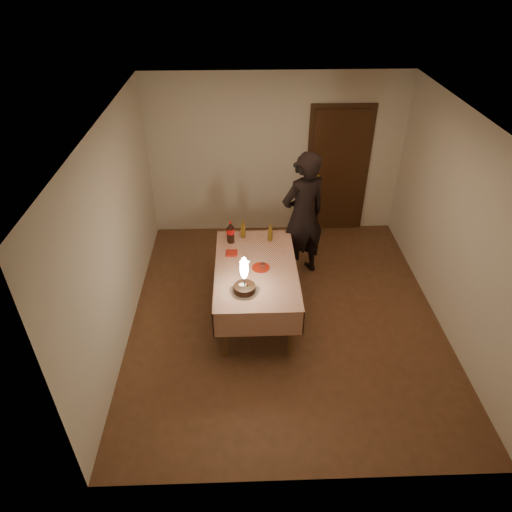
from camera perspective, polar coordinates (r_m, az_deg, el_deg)
name	(u,v)px	position (r m, az deg, el deg)	size (l,w,h in m)	color
ground	(285,315)	(6.13, 3.63, -7.39)	(4.00, 4.50, 0.01)	brown
room_shell	(293,202)	(5.23, 4.59, 6.73)	(4.04, 4.54, 2.62)	beige
dining_table	(256,273)	(5.75, -0.02, -2.16)	(1.02, 1.72, 0.75)	brown
birthday_cake	(244,282)	(5.23, -1.46, -3.33)	(0.32, 0.32, 0.48)	white
red_plate	(261,267)	(5.67, 0.62, -1.44)	(0.22, 0.22, 0.01)	#AE1C0C
red_cup	(244,267)	(5.60, -1.48, -1.36)	(0.08, 0.08, 0.10)	#B10C18
clear_cup	(263,267)	(5.61, 0.84, -1.37)	(0.07, 0.07, 0.09)	silver
napkin_stack	(232,253)	(5.92, -3.05, 0.36)	(0.15, 0.15, 0.02)	#AC1F13
cola_bottle	(231,232)	(6.09, -3.20, 2.99)	(0.10, 0.10, 0.32)	black
amber_bottle_left	(243,230)	(6.20, -1.64, 3.33)	(0.06, 0.06, 0.26)	#583B0F
amber_bottle_right	(270,233)	(6.13, 1.80, 2.92)	(0.06, 0.06, 0.26)	#583B0F
photographer	(303,216)	(6.39, 5.88, 4.97)	(0.82, 0.71, 1.89)	black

